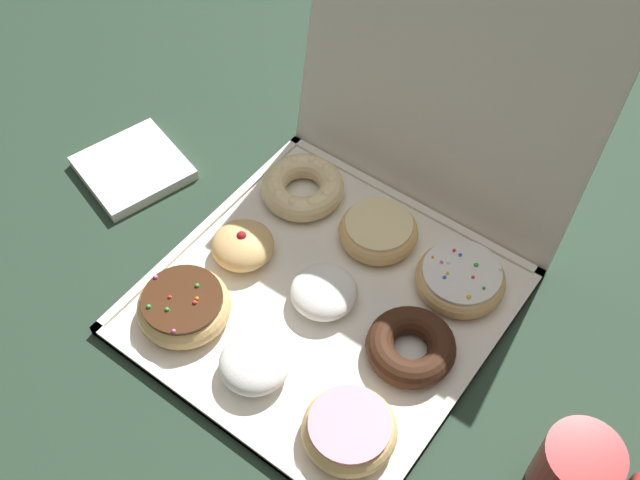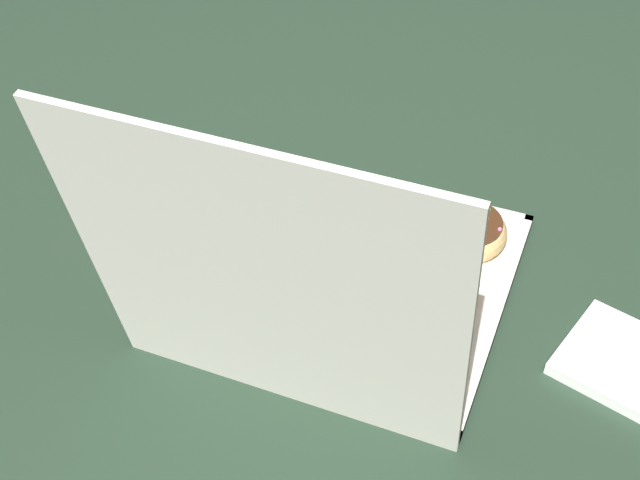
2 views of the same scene
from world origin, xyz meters
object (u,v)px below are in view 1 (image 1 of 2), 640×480
Objects in this scene: sprinkle_donut_0 at (184,306)px; glazed_ring_donut_7 at (381,232)px; powdered_filled_donut_1 at (255,363)px; napkin_stack at (133,168)px; donut_box at (324,302)px; pink_frosted_donut_2 at (349,430)px; jelly_filled_donut_3 at (243,245)px; coffee_mug at (578,473)px; cruller_donut_6 at (302,187)px; chocolate_cake_ring_donut_5 at (410,348)px; sprinkle_donut_8 at (460,278)px; powdered_filled_donut_4 at (325,292)px.

sprinkle_donut_0 reaches higher than glazed_ring_donut_7.
powdered_filled_donut_1 is 0.61× the size of napkin_stack.
donut_box is 3.84× the size of pink_frosted_donut_2.
jelly_filled_donut_3 is at bearing -6.08° from napkin_stack.
coffee_mug reaches higher than donut_box.
cruller_donut_6 is (-0.00, 0.25, -0.00)m from sprinkle_donut_0.
pink_frosted_donut_2 is at bearing -89.07° from chocolate_cake_ring_donut_5.
donut_box is at bearing -92.02° from glazed_ring_donut_7.
donut_box is 0.37m from napkin_stack.
glazed_ring_donut_7 is at bearing 15.77° from napkin_stack.
napkin_stack is at bearing 157.26° from powdered_filled_donut_1.
pink_frosted_donut_2 is 0.29m from jelly_filled_donut_3.
pink_frosted_donut_2 is at bearing -2.06° from sprinkle_donut_0.
pink_frosted_donut_2 is at bearing -44.34° from cruller_donut_6.
chocolate_cake_ring_donut_5 is at bearing -0.88° from donut_box.
donut_box is 0.13m from jelly_filled_donut_3.
powdered_filled_donut_1 reaches higher than glazed_ring_donut_7.
pink_frosted_donut_2 is 1.01× the size of glazed_ring_donut_7.
chocolate_cake_ring_donut_5 is 0.23m from coffee_mug.
napkin_stack is at bearing -164.23° from glazed_ring_donut_7.
sprinkle_donut_0 is 0.36m from sprinkle_donut_8.
chocolate_cake_ring_donut_5 is 0.79× the size of napkin_stack.
chocolate_cake_ring_donut_5 is (0.26, 0.12, -0.00)m from sprinkle_donut_0.
coffee_mug is (0.36, -0.04, 0.02)m from powdered_filled_donut_4.
powdered_filled_donut_1 and sprinkle_donut_8 have the same top height.
sprinkle_donut_8 is at bearing 26.23° from jelly_filled_donut_3.
sprinkle_donut_8 is (0.14, 0.26, -0.00)m from powdered_filled_donut_1.
chocolate_cake_ring_donut_5 reaches higher than napkin_stack.
cruller_donut_6 is (-0.13, 0.13, 0.02)m from donut_box.
cruller_donut_6 is at bearing 179.22° from sprinkle_donut_8.
sprinkle_donut_0 is 0.28m from glazed_ring_donut_7.
sprinkle_donut_8 is (0.13, 0.12, -0.00)m from powdered_filled_donut_4.
chocolate_cake_ring_donut_5 is at bearing -89.10° from sprinkle_donut_8.
donut_box is 0.02m from powdered_filled_donut_4.
glazed_ring_donut_7 is at bearing 87.98° from donut_box.
jelly_filled_donut_3 is (-0.13, -0.01, 0.03)m from donut_box.
napkin_stack is (-0.37, -0.11, -0.02)m from glazed_ring_donut_7.
sprinkle_donut_8 reaches higher than chocolate_cake_ring_donut_5.
sprinkle_donut_0 reaches higher than cruller_donut_6.
sprinkle_donut_8 is (0.13, 0.12, 0.02)m from donut_box.
cruller_donut_6 is (-0.26, 0.13, 0.00)m from chocolate_cake_ring_donut_5.
pink_frosted_donut_2 is at bearing -25.67° from jelly_filled_donut_3.
sprinkle_donut_0 is 0.12m from powdered_filled_donut_1.
donut_box is 0.19m from pink_frosted_donut_2.
pink_frosted_donut_2 is at bearing -0.23° from powdered_filled_donut_1.
coffee_mug is at bearing 14.48° from powdered_filled_donut_1.
powdered_filled_donut_4 is 0.18m from cruller_donut_6.
sprinkle_donut_0 is at bearing -170.05° from coffee_mug.
sprinkle_donut_0 is at bearing -136.41° from sprinkle_donut_8.
sprinkle_donut_8 is at bearing 43.59° from sprinkle_donut_0.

